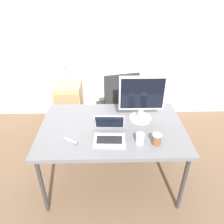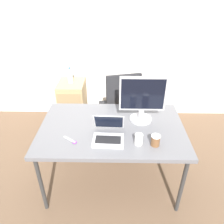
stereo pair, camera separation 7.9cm
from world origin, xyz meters
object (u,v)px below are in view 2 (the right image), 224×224
at_px(office_chair, 119,114).
at_px(monitor, 142,99).
at_px(coffee_cup_white, 139,139).
at_px(water_bottle, 70,76).
at_px(laptop_center, 108,134).
at_px(coffee_cup_brown, 155,140).
at_px(cabinet_left, 73,102).
at_px(cabinet_right, 148,103).
at_px(mouse, 113,123).

distance_m(office_chair, monitor, 0.91).
bearing_deg(coffee_cup_white, water_bottle, 120.83).
xyz_separation_m(laptop_center, coffee_cup_brown, (0.43, -0.10, 0.01)).
height_order(cabinet_left, water_bottle, water_bottle).
height_order(cabinet_left, coffee_cup_white, coffee_cup_white).
xyz_separation_m(cabinet_right, coffee_cup_white, (-0.32, -1.53, 0.47)).
xyz_separation_m(monitor, mouse, (-0.30, -0.10, -0.24)).
bearing_deg(monitor, coffee_cup_white, -98.24).
relative_size(cabinet_right, water_bottle, 2.83).
height_order(cabinet_right, laptop_center, laptop_center).
relative_size(office_chair, coffee_cup_brown, 10.29).
distance_m(cabinet_left, coffee_cup_brown, 1.93).
height_order(laptop_center, mouse, laptop_center).
relative_size(laptop_center, monitor, 0.64).
bearing_deg(cabinet_right, coffee_cup_brown, -96.15).
relative_size(cabinet_right, monitor, 1.39).
relative_size(water_bottle, coffee_cup_brown, 2.30).
xyz_separation_m(coffee_cup_white, coffee_cup_brown, (0.15, -0.02, 0.00)).
relative_size(cabinet_left, coffee_cup_white, 6.60).
bearing_deg(water_bottle, office_chair, -32.18).
xyz_separation_m(mouse, coffee_cup_brown, (0.39, -0.32, 0.04)).
height_order(cabinet_left, mouse, mouse).
bearing_deg(monitor, coffee_cup_brown, -77.48).
bearing_deg(cabinet_right, coffee_cup_white, -101.75).
bearing_deg(office_chair, cabinet_left, 147.94).
height_order(water_bottle, coffee_cup_brown, water_bottle).
bearing_deg(mouse, coffee_cup_white, -51.90).
distance_m(cabinet_left, coffee_cup_white, 1.84).
height_order(coffee_cup_white, coffee_cup_brown, coffee_cup_brown).
bearing_deg(coffee_cup_white, laptop_center, 163.76).
height_order(office_chair, monitor, monitor).
relative_size(cabinet_left, monitor, 1.39).
relative_size(office_chair, laptop_center, 3.41).
bearing_deg(coffee_cup_white, mouse, 128.10).
xyz_separation_m(cabinet_right, monitor, (-0.26, -1.12, 0.67)).
xyz_separation_m(mouse, coffee_cup_white, (0.24, -0.30, 0.04)).
bearing_deg(coffee_cup_white, cabinet_right, 78.25).
distance_m(laptop_center, coffee_cup_white, 0.29).
xyz_separation_m(cabinet_left, coffee_cup_white, (0.91, -1.53, 0.47)).
relative_size(cabinet_right, laptop_center, 2.16).
distance_m(cabinet_left, monitor, 1.63).
height_order(mouse, coffee_cup_white, coffee_cup_white).
bearing_deg(laptop_center, coffee_cup_white, -16.24).
relative_size(monitor, mouse, 7.34).
xyz_separation_m(cabinet_right, water_bottle, (-1.23, 0.00, 0.46)).
relative_size(water_bottle, monitor, 0.49).
bearing_deg(laptop_center, cabinet_left, 113.57).
distance_m(cabinet_left, cabinet_right, 1.23).
bearing_deg(coffee_cup_brown, water_bottle, 124.57).
height_order(cabinet_right, mouse, mouse).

